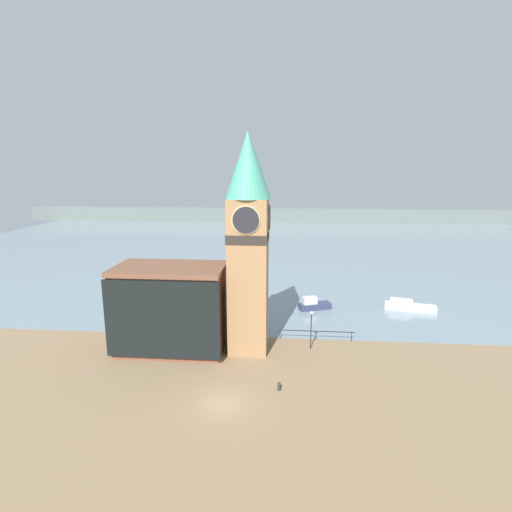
# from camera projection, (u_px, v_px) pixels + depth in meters

# --- Properties ---
(ground_plane) EXTENTS (160.00, 160.00, 0.00)m
(ground_plane) POSITION_uv_depth(u_px,v_px,m) (223.00, 403.00, 32.50)
(ground_plane) COLOR #846B4C
(water) EXTENTS (160.00, 120.00, 0.00)m
(water) POSITION_uv_depth(u_px,v_px,m) (269.00, 242.00, 103.87)
(water) COLOR gray
(water) RESTS_ON ground_plane
(far_shoreline) EXTENTS (180.00, 3.00, 5.00)m
(far_shoreline) POSITION_uv_depth(u_px,v_px,m) (275.00, 215.00, 142.28)
(far_shoreline) COLOR slate
(far_shoreline) RESTS_ON water
(pier_railing) EXTENTS (8.51, 0.08, 1.09)m
(pier_railing) POSITION_uv_depth(u_px,v_px,m) (316.00, 332.00, 44.35)
(pier_railing) COLOR #232328
(pier_railing) RESTS_ON ground_plane
(clock_tower) EXTENTS (4.49, 4.49, 22.26)m
(clock_tower) POSITION_uv_depth(u_px,v_px,m) (248.00, 239.00, 39.82)
(clock_tower) COLOR #9E754C
(clock_tower) RESTS_ON ground_plane
(pier_building) EXTENTS (11.37, 6.58, 9.01)m
(pier_building) POSITION_uv_depth(u_px,v_px,m) (171.00, 308.00, 41.45)
(pier_building) COLOR brown
(pier_building) RESTS_ON ground_plane
(boat_near) EXTENTS (4.56, 2.84, 1.78)m
(boat_near) POSITION_uv_depth(u_px,v_px,m) (314.00, 305.00, 54.21)
(boat_near) COLOR #333856
(boat_near) RESTS_ON water
(boat_far) EXTENTS (6.77, 2.86, 1.41)m
(boat_far) POSITION_uv_depth(u_px,v_px,m) (408.00, 306.00, 54.10)
(boat_far) COLOR silver
(boat_far) RESTS_ON water
(mooring_bollard_near) EXTENTS (0.30, 0.30, 0.78)m
(mooring_bollard_near) POSITION_uv_depth(u_px,v_px,m) (279.00, 386.00, 34.34)
(mooring_bollard_near) COLOR #2D2D33
(mooring_bollard_near) RESTS_ON ground_plane
(lamp_post) EXTENTS (0.32, 0.32, 4.21)m
(lamp_post) POSITION_uv_depth(u_px,v_px,m) (311.00, 323.00, 41.74)
(lamp_post) COLOR black
(lamp_post) RESTS_ON ground_plane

